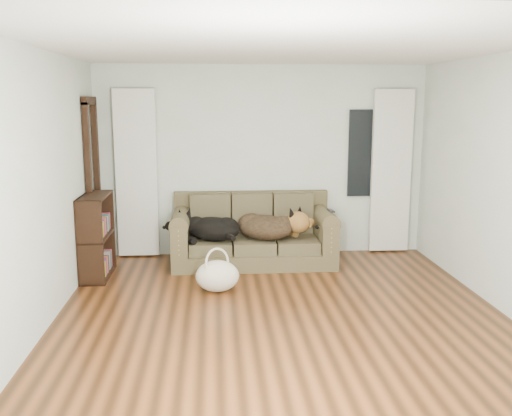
{
  "coord_description": "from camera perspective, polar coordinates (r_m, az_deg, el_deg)",
  "views": [
    {
      "loc": [
        -0.66,
        -5.3,
        2.12
      ],
      "look_at": [
        -0.15,
        1.6,
        0.81
      ],
      "focal_mm": 40.0,
      "sensor_mm": 36.0,
      "label": 1
    }
  ],
  "objects": [
    {
      "name": "sofa",
      "position": [
        7.48,
        -0.28,
        -2.2
      ],
      "size": [
        2.1,
        0.91,
        0.86
      ],
      "primitive_type": "cube",
      "color": "brown",
      "rests_on": "floor"
    },
    {
      "name": "curtain_left",
      "position": [
        7.85,
        -11.86,
        3.37
      ],
      "size": [
        0.55,
        0.08,
        2.25
      ],
      "primitive_type": "cube",
      "color": "silver",
      "rests_on": "ground"
    },
    {
      "name": "tv_remote",
      "position": [
        7.38,
        7.51,
        -0.26
      ],
      "size": [
        0.07,
        0.19,
        0.02
      ],
      "primitive_type": "cube",
      "rotation": [
        0.0,
        0.0,
        0.13
      ],
      "color": "black",
      "rests_on": "sofa"
    },
    {
      "name": "dog_black_lab",
      "position": [
        7.36,
        -4.65,
        -2.21
      ],
      "size": [
        0.88,
        0.8,
        0.31
      ],
      "primitive_type": "ellipsoid",
      "rotation": [
        0.0,
        0.0,
        -0.53
      ],
      "color": "black",
      "rests_on": "sofa"
    },
    {
      "name": "window_pane",
      "position": [
        8.08,
        10.94,
        5.39
      ],
      "size": [
        0.5,
        0.03,
        1.2
      ],
      "primitive_type": "cube",
      "color": "black",
      "rests_on": "wall_back"
    },
    {
      "name": "door_casing",
      "position": [
        7.59,
        -15.95,
        2.17
      ],
      "size": [
        0.07,
        0.6,
        2.1
      ],
      "primitive_type": "cube",
      "color": "black",
      "rests_on": "ground"
    },
    {
      "name": "bookshelf",
      "position": [
        7.18,
        -15.66,
        -2.75
      ],
      "size": [
        0.4,
        0.84,
        1.01
      ],
      "primitive_type": "cube",
      "rotation": [
        0.0,
        0.0,
        0.12
      ],
      "color": "black",
      "rests_on": "floor"
    },
    {
      "name": "floor",
      "position": [
        5.75,
        2.67,
        -10.98
      ],
      "size": [
        5.0,
        5.0,
        0.0
      ],
      "primitive_type": "plane",
      "color": "#321B0B",
      "rests_on": "ground"
    },
    {
      "name": "tote_bag",
      "position": [
        6.47,
        -3.88,
        -6.96
      ],
      "size": [
        0.59,
        0.52,
        0.36
      ],
      "primitive_type": "ellipsoid",
      "rotation": [
        0.0,
        0.0,
        0.33
      ],
      "color": "beige",
      "rests_on": "floor"
    },
    {
      "name": "curtain_right",
      "position": [
        8.16,
        13.34,
        3.58
      ],
      "size": [
        0.55,
        0.08,
        2.25
      ],
      "primitive_type": "cube",
      "color": "silver",
      "rests_on": "ground"
    },
    {
      "name": "wall_left",
      "position": [
        5.59,
        -20.75,
        1.56
      ],
      "size": [
        0.04,
        5.0,
        2.6
      ],
      "primitive_type": "cube",
      "color": "silver",
      "rests_on": "ground"
    },
    {
      "name": "dog_shepherd",
      "position": [
        7.39,
        1.28,
        -2.04
      ],
      "size": [
        0.97,
        0.9,
        0.35
      ],
      "primitive_type": "ellipsoid",
      "rotation": [
        0.0,
        0.0,
        2.57
      ],
      "color": "black",
      "rests_on": "sofa"
    },
    {
      "name": "ceiling",
      "position": [
        5.36,
        2.92,
        15.81
      ],
      "size": [
        5.0,
        5.0,
        0.0
      ],
      "primitive_type": "plane",
      "color": "white",
      "rests_on": "ground"
    },
    {
      "name": "wall_back",
      "position": [
        7.87,
        0.57,
        4.72
      ],
      "size": [
        4.5,
        0.04,
        2.6
      ],
      "primitive_type": "cube",
      "color": "silver",
      "rests_on": "ground"
    }
  ]
}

